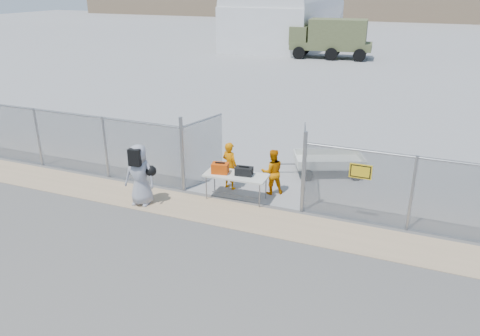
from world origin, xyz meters
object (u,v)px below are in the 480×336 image
at_px(security_worker_right, 272,172).
at_px(visitor, 140,175).
at_px(utility_trailer, 328,164).
at_px(security_worker_left, 230,166).
at_px(folding_table, 236,187).

xyz_separation_m(security_worker_right, visitor, (-3.48, -2.26, 0.21)).
distance_m(visitor, utility_trailer, 6.69).
relative_size(security_worker_left, security_worker_right, 1.07).
bearing_deg(security_worker_left, utility_trailer, -119.68).
distance_m(folding_table, security_worker_right, 1.28).
bearing_deg(folding_table, visitor, -153.70).
height_order(security_worker_left, security_worker_right, security_worker_left).
xyz_separation_m(folding_table, utility_trailer, (2.23, 3.21, -0.04)).
bearing_deg(folding_table, utility_trailer, 52.91).
distance_m(security_worker_right, visitor, 4.16).
height_order(folding_table, security_worker_right, security_worker_right).
bearing_deg(utility_trailer, folding_table, -147.95).
distance_m(security_worker_left, security_worker_right, 1.43).
xyz_separation_m(security_worker_right, utility_trailer, (1.33, 2.35, -0.38)).
bearing_deg(folding_table, security_worker_left, 124.38).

